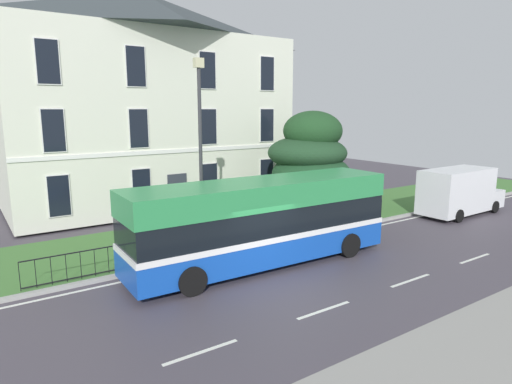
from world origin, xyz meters
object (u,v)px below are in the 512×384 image
Objects in this scene: evergreen_tree at (312,170)px; street_lamp_post at (200,145)px; litter_bin at (307,214)px; white_panel_van at (459,191)px; single_decker_bus at (262,221)px; georgian_townhouse at (146,100)px.

street_lamp_post is (-8.43, -2.96, 1.96)m from evergreen_tree.
street_lamp_post reaches higher than litter_bin.
white_panel_van is (6.32, -5.01, -1.12)m from evergreen_tree.
single_decker_bus reaches higher than white_panel_van.
street_lamp_post reaches higher than evergreen_tree.
evergreen_tree is at bearing 140.48° from white_panel_van.
georgian_townhouse reaches higher than single_decker_bus.
evergreen_tree is at bearing 38.34° from single_decker_bus.
evergreen_tree is 9.14m from street_lamp_post.
white_panel_van is 5.03× the size of litter_bin.
single_decker_bus is at bearing -92.73° from georgian_townhouse.
litter_bin is (4.84, 3.02, -0.98)m from single_decker_bus.
street_lamp_post reaches higher than single_decker_bus.
georgian_townhouse is at bearing 112.92° from litter_bin.
georgian_townhouse is 18.71m from white_panel_van.
white_panel_van reaches higher than litter_bin.
evergreen_tree is at bearing 45.28° from litter_bin.
street_lamp_post is (-14.74, 2.05, 3.07)m from white_panel_van.
street_lamp_post is 7.12m from litter_bin.
evergreen_tree is 3.78m from litter_bin.
georgian_townhouse reaches higher than litter_bin.
white_panel_van is at bearing -7.93° from street_lamp_post.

